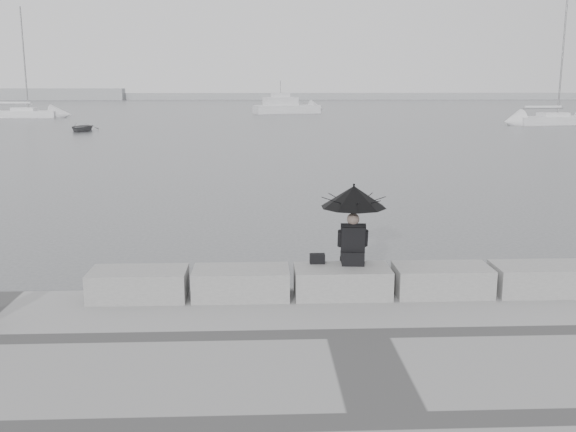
{
  "coord_description": "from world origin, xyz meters",
  "views": [
    {
      "loc": [
        -1.36,
        -10.74,
        4.03
      ],
      "look_at": [
        -0.76,
        3.0,
        1.17
      ],
      "focal_mm": 40.0,
      "sensor_mm": 36.0,
      "label": 1
    }
  ],
  "objects_px": {
    "dinghy": "(81,128)",
    "seated_person": "(354,207)",
    "motor_cruiser": "(287,107)",
    "sailboat_left": "(25,113)",
    "sailboat_right": "(553,119)"
  },
  "relations": [
    {
      "from": "seated_person",
      "to": "dinghy",
      "type": "distance_m",
      "value": 48.48
    },
    {
      "from": "sailboat_left",
      "to": "seated_person",
      "type": "bearing_deg",
      "value": -64.21
    },
    {
      "from": "seated_person",
      "to": "sailboat_right",
      "type": "height_order",
      "value": "sailboat_right"
    },
    {
      "from": "sailboat_left",
      "to": "motor_cruiser",
      "type": "relative_size",
      "value": 1.38
    },
    {
      "from": "dinghy",
      "to": "seated_person",
      "type": "bearing_deg",
      "value": -66.57
    },
    {
      "from": "seated_person",
      "to": "sailboat_left",
      "type": "xyz_separation_m",
      "value": [
        -29.86,
        68.69,
        -1.47
      ]
    },
    {
      "from": "motor_cruiser",
      "to": "dinghy",
      "type": "xyz_separation_m",
      "value": [
        -18.95,
        -32.79,
        -0.59
      ]
    },
    {
      "from": "motor_cruiser",
      "to": "dinghy",
      "type": "bearing_deg",
      "value": -136.95
    },
    {
      "from": "seated_person",
      "to": "dinghy",
      "type": "bearing_deg",
      "value": 115.14
    },
    {
      "from": "sailboat_right",
      "to": "seated_person",
      "type": "bearing_deg",
      "value": -128.84
    },
    {
      "from": "sailboat_left",
      "to": "dinghy",
      "type": "height_order",
      "value": "sailboat_left"
    },
    {
      "from": "seated_person",
      "to": "sailboat_left",
      "type": "relative_size",
      "value": 0.11
    },
    {
      "from": "sailboat_right",
      "to": "dinghy",
      "type": "height_order",
      "value": "sailboat_right"
    },
    {
      "from": "seated_person",
      "to": "sailboat_left",
      "type": "distance_m",
      "value": 74.92
    },
    {
      "from": "seated_person",
      "to": "sailboat_right",
      "type": "bearing_deg",
      "value": 67.15
    }
  ]
}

